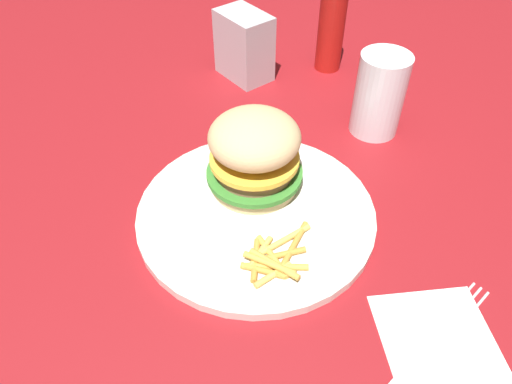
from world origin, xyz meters
TOP-DOWN VIEW (x-y plane):
  - ground_plane at (0.00, 0.00)m, footprint 1.60×1.60m
  - plate at (-0.02, 0.01)m, footprint 0.29×0.29m
  - sandwich at (0.02, -0.00)m, footprint 0.12×0.12m
  - fries_pile at (-0.10, 0.02)m, footprint 0.08×0.09m
  - napkin at (-0.24, -0.09)m, footprint 0.13×0.13m
  - fork at (-0.24, -0.09)m, footprint 0.08×0.17m
  - drink_glass at (0.08, -0.21)m, footprint 0.07×0.07m
  - napkin_dispenser at (0.30, -0.09)m, footprint 0.10×0.08m
  - ketchup_bottle at (0.27, -0.23)m, footprint 0.04×0.04m

SIDE VIEW (x-z plane):
  - ground_plane at x=0.00m, z-range 0.00..0.00m
  - napkin at x=-0.24m, z-range 0.00..0.00m
  - fork at x=-0.24m, z-range 0.00..0.01m
  - plate at x=-0.02m, z-range 0.00..0.01m
  - fries_pile at x=-0.10m, z-range 0.01..0.02m
  - drink_glass at x=0.08m, z-range -0.01..0.11m
  - napkin_dispenser at x=0.30m, z-range 0.00..0.11m
  - sandwich at x=0.02m, z-range 0.01..0.11m
  - ketchup_bottle at x=0.27m, z-range 0.00..0.14m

